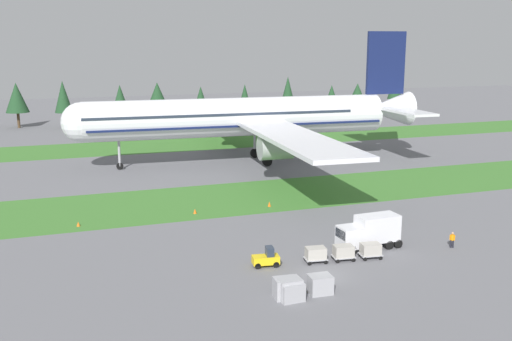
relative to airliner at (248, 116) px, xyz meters
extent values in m
plane|color=slate|center=(-10.63, -53.48, -8.43)|extent=(400.00, 400.00, 0.00)
cube|color=#3D752D|center=(-10.63, -23.34, -8.43)|extent=(320.00, 17.46, 0.01)
cube|color=#3D752D|center=(-10.63, 23.58, -8.43)|extent=(320.00, 17.46, 0.01)
cylinder|color=white|center=(-1.90, 0.12, -0.02)|extent=(54.22, 10.16, 6.87)
sphere|color=white|center=(-28.80, 1.77, -0.02)|extent=(6.73, 6.73, 6.73)
cone|color=white|center=(27.63, -1.70, 0.49)|extent=(9.59, 7.08, 6.52)
cube|color=#141E4C|center=(-1.90, 0.12, -1.22)|extent=(52.92, 10.21, 0.36)
cube|color=#283342|center=(-5.18, 0.32, 0.84)|extent=(47.67, 9.82, 0.44)
cube|color=white|center=(0.07, -21.56, -0.71)|extent=(10.74, 36.61, 0.62)
cylinder|color=#A3A3A8|center=(-0.88, -16.06, -2.97)|extent=(5.48, 4.09, 3.78)
cube|color=white|center=(2.70, 21.39, -0.71)|extent=(10.74, 36.61, 0.62)
cylinder|color=#A3A3A8|center=(1.09, 16.05, -2.97)|extent=(5.48, 4.09, 3.78)
cube|color=white|center=(26.44, -10.27, 1.01)|extent=(5.58, 13.42, 0.43)
cube|color=white|center=(27.50, 6.96, 1.01)|extent=(5.58, 13.42, 0.43)
cube|color=#141E4C|center=(26.97, -1.66, 9.25)|extent=(7.72, 1.21, 11.68)
cylinder|color=#A3A3A8|center=(-22.89, 1.41, -4.44)|extent=(0.44, 0.44, 6.78)
cylinder|color=black|center=(-22.89, 1.41, -7.83)|extent=(1.22, 0.49, 1.20)
cylinder|color=#A3A3A8|center=(2.13, -4.26, -4.32)|extent=(0.44, 0.44, 6.53)
cylinder|color=black|center=(2.13, -4.26, -7.58)|extent=(1.73, 0.70, 1.70)
cylinder|color=#A3A3A8|center=(2.63, 3.97, -4.32)|extent=(0.44, 0.44, 6.53)
cylinder|color=black|center=(2.63, 3.97, -7.58)|extent=(1.73, 0.70, 1.70)
cube|color=yellow|center=(-14.84, -49.32, -7.75)|extent=(2.75, 1.63, 0.77)
cube|color=#283342|center=(-14.45, -49.37, -6.91)|extent=(0.84, 1.17, 0.90)
cylinder|color=black|center=(-15.81, -49.75, -8.13)|extent=(0.62, 0.28, 0.60)
cylinder|color=black|center=(-15.67, -48.66, -8.13)|extent=(0.62, 0.28, 0.60)
cylinder|color=black|center=(-14.01, -49.99, -8.13)|extent=(0.62, 0.28, 0.60)
cylinder|color=black|center=(-13.86, -48.90, -8.13)|extent=(0.62, 0.28, 0.60)
cube|color=#A3A3A8|center=(-9.78, -49.98, -8.03)|extent=(2.38, 1.77, 0.10)
cube|color=#ADA89E|center=(-9.78, -49.98, -7.43)|extent=(2.09, 1.56, 1.10)
cylinder|color=black|center=(-10.70, -50.56, -8.23)|extent=(0.41, 0.17, 0.40)
cylinder|color=black|center=(-10.52, -49.19, -8.23)|extent=(0.41, 0.17, 0.40)
cylinder|color=black|center=(-9.04, -50.78, -8.23)|extent=(0.41, 0.17, 0.40)
cylinder|color=black|center=(-8.86, -49.41, -8.23)|extent=(0.41, 0.17, 0.40)
cube|color=#A3A3A8|center=(-6.90, -50.36, -8.03)|extent=(2.38, 1.77, 0.10)
cube|color=#ADA89E|center=(-6.90, -50.36, -7.43)|extent=(2.09, 1.56, 1.10)
cylinder|color=black|center=(-7.82, -50.94, -8.23)|extent=(0.41, 0.17, 0.40)
cylinder|color=black|center=(-7.64, -49.57, -8.23)|extent=(0.41, 0.17, 0.40)
cylinder|color=black|center=(-6.16, -51.15, -8.23)|extent=(0.41, 0.17, 0.40)
cylinder|color=black|center=(-5.99, -49.78, -8.23)|extent=(0.41, 0.17, 0.40)
cube|color=#A3A3A8|center=(-4.03, -50.73, -8.03)|extent=(2.38, 1.77, 0.10)
cube|color=#ADA89E|center=(-4.03, -50.73, -7.43)|extent=(2.09, 1.56, 1.10)
cylinder|color=black|center=(-4.95, -51.31, -8.23)|extent=(0.41, 0.17, 0.40)
cylinder|color=black|center=(-4.77, -49.94, -8.23)|extent=(0.41, 0.17, 0.40)
cylinder|color=black|center=(-3.29, -51.53, -8.23)|extent=(0.41, 0.17, 0.40)
cylinder|color=black|center=(-3.11, -50.16, -8.23)|extent=(0.41, 0.17, 0.40)
cube|color=silver|center=(-5.11, -48.24, -6.85)|extent=(2.28, 2.38, 2.20)
cube|color=#283342|center=(-6.17, -48.28, -6.41)|extent=(0.15, 2.07, 0.97)
cube|color=silver|center=(-1.76, -48.13, -6.25)|extent=(4.58, 2.46, 2.80)
cylinder|color=black|center=(-5.30, -49.25, -7.95)|extent=(0.97, 0.33, 0.96)
cylinder|color=black|center=(-5.37, -47.25, -7.95)|extent=(0.97, 0.33, 0.96)
cylinder|color=black|center=(-0.83, -49.09, -7.95)|extent=(0.97, 0.33, 0.96)
cylinder|color=black|center=(-0.90, -47.09, -7.95)|extent=(0.97, 0.33, 0.96)
cylinder|color=black|center=(0.29, -49.05, -7.95)|extent=(0.97, 0.33, 0.96)
cylinder|color=black|center=(0.22, -47.06, -7.95)|extent=(0.97, 0.33, 0.96)
cylinder|color=black|center=(5.68, -50.83, -8.01)|extent=(0.18, 0.18, 0.85)
cylinder|color=black|center=(5.86, -50.96, -8.01)|extent=(0.18, 0.18, 0.85)
cylinder|color=orange|center=(5.77, -50.90, -7.27)|extent=(0.36, 0.36, 0.62)
sphere|color=tan|center=(5.77, -50.90, -6.81)|extent=(0.24, 0.24, 0.24)
cylinder|color=orange|center=(5.58, -50.77, -7.31)|extent=(0.10, 0.10, 0.58)
cylinder|color=orange|center=(5.96, -51.02, -7.31)|extent=(0.10, 0.10, 0.58)
cylinder|color=black|center=(1.55, -42.48, -8.01)|extent=(0.18, 0.18, 0.85)
cylinder|color=black|center=(1.77, -42.52, -8.01)|extent=(0.18, 0.18, 0.85)
cylinder|color=orange|center=(1.66, -42.50, -7.27)|extent=(0.36, 0.36, 0.62)
sphere|color=tan|center=(1.66, -42.50, -6.81)|extent=(0.24, 0.24, 0.24)
cylinder|color=orange|center=(1.43, -42.46, -7.31)|extent=(0.10, 0.10, 0.58)
cylinder|color=orange|center=(1.89, -42.54, -7.31)|extent=(0.10, 0.10, 0.58)
cube|color=#A3A3A8|center=(-15.53, -56.99, -7.53)|extent=(2.02, 1.62, 1.80)
cube|color=#A3A3A8|center=(-12.57, -56.86, -7.62)|extent=(2.10, 1.72, 1.64)
cube|color=#A3A3A8|center=(-15.74, -56.73, -7.56)|extent=(2.13, 1.77, 1.75)
cube|color=#A3A3A8|center=(-15.50, -57.35, -7.65)|extent=(2.07, 1.69, 1.58)
cone|color=orange|center=(-31.43, -29.78, -8.17)|extent=(0.44, 0.44, 0.53)
cone|color=orange|center=(-17.04, -29.17, -8.13)|extent=(0.44, 0.44, 0.62)
cone|color=orange|center=(-6.87, -29.21, -8.08)|extent=(0.44, 0.44, 0.70)
cylinder|color=#4C3823|center=(-41.28, 62.24, -6.44)|extent=(0.70, 0.70, 3.99)
cone|color=#1E4223|center=(-41.28, 62.24, -0.66)|extent=(5.79, 5.79, 7.56)
cylinder|color=#4C3823|center=(-30.11, 58.12, -6.45)|extent=(0.70, 0.70, 3.98)
cone|color=#1E4223|center=(-30.11, 58.12, -0.43)|extent=(4.46, 4.46, 8.06)
cylinder|color=#4C3823|center=(-15.87, 58.17, -6.47)|extent=(0.70, 0.70, 3.93)
cone|color=#1E4223|center=(-15.87, 58.17, -1.12)|extent=(4.28, 4.28, 6.78)
cylinder|color=#4C3823|center=(-5.39, 61.91, -6.74)|extent=(0.70, 0.70, 3.38)
cone|color=#1E4223|center=(-5.39, 61.91, -1.31)|extent=(6.23, 6.23, 7.50)
cylinder|color=#4C3823|center=(7.02, 62.71, -7.09)|extent=(0.70, 0.70, 2.69)
cone|color=#1E4223|center=(7.02, 62.71, -2.37)|extent=(4.20, 4.20, 6.73)
cylinder|color=#4C3823|center=(19.78, 61.66, -6.98)|extent=(0.70, 0.70, 2.91)
cone|color=#1E4223|center=(19.78, 61.66, -2.05)|extent=(3.67, 3.67, 6.94)
cylinder|color=#4C3823|center=(32.30, 59.57, -6.97)|extent=(0.70, 0.70, 2.92)
cone|color=#1E4223|center=(32.30, 59.57, -1.03)|extent=(4.62, 4.62, 8.95)
cylinder|color=#4C3823|center=(47.80, 62.18, -6.66)|extent=(0.70, 0.70, 3.55)
cone|color=#1E4223|center=(47.80, 62.18, -2.22)|extent=(3.67, 3.67, 5.33)
cylinder|color=#4C3823|center=(57.46, 63.67, -7.07)|extent=(0.70, 0.70, 2.73)
cone|color=#1E4223|center=(57.46, 63.67, -2.52)|extent=(5.70, 5.70, 6.36)
cylinder|color=#4C3823|center=(70.79, 63.54, -6.47)|extent=(0.70, 0.70, 3.92)
cone|color=#1E4223|center=(70.79, 63.54, -0.48)|extent=(4.59, 4.59, 8.05)
camera|label=1|loc=(-33.82, -100.45, 12.94)|focal=41.49mm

